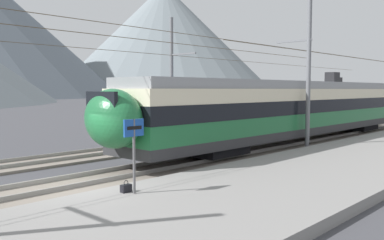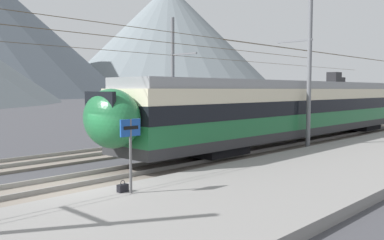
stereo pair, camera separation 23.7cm
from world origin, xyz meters
TOP-DOWN VIEW (x-y plane):
  - ground_plane at (0.00, 0.00)m, footprint 400.00×400.00m
  - platform_slab at (0.00, -4.35)m, footprint 120.00×6.35m
  - track_near at (0.00, 1.02)m, footprint 120.00×3.00m
  - track_far at (0.00, 6.16)m, footprint 120.00×3.00m
  - train_near_platform at (15.97, 1.02)m, footprint 29.17×2.99m
  - train_far_track at (27.82, 6.16)m, footprint 32.16×3.01m
  - catenary_mast_mid at (13.74, -0.70)m, footprint 48.82×2.16m
  - catenary_mast_far_side at (12.14, 8.03)m, footprint 48.82×2.32m
  - platform_sign at (0.39, -2.38)m, footprint 0.70×0.08m
  - handbag_near_sign at (0.32, -2.08)m, footprint 0.32×0.18m
  - mountain_right_ridge at (168.40, 175.83)m, footprint 134.98×134.98m

SIDE VIEW (x-z plane):
  - ground_plane at x=0.00m, z-range 0.00..0.00m
  - track_near at x=0.00m, z-range -0.07..0.21m
  - track_far at x=0.00m, z-range -0.07..0.21m
  - platform_slab at x=0.00m, z-range 0.00..0.34m
  - handbag_near_sign at x=0.32m, z-range 0.29..0.64m
  - platform_sign at x=0.39m, z-range 0.85..3.03m
  - train_near_platform at x=15.97m, z-range 0.09..4.36m
  - train_far_track at x=27.82m, z-range 0.10..4.37m
  - catenary_mast_far_side at x=12.14m, z-range 0.15..8.22m
  - catenary_mast_mid at x=13.74m, z-range 0.16..8.59m
  - mountain_right_ridge at x=168.40m, z-range 0.00..66.34m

